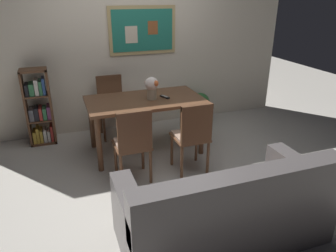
{
  "coord_description": "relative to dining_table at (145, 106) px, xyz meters",
  "views": [
    {
      "loc": [
        -1.14,
        -3.3,
        2.06
      ],
      "look_at": [
        -0.02,
        -0.15,
        0.65
      ],
      "focal_mm": 34.0,
      "sensor_mm": 36.0,
      "label": 1
    }
  ],
  "objects": [
    {
      "name": "ground_plane",
      "position": [
        0.09,
        -0.58,
        -0.66
      ],
      "size": [
        12.0,
        12.0,
        0.0
      ],
      "primitive_type": "plane",
      "color": "#B7B2A8"
    },
    {
      "name": "wall_back_with_painting",
      "position": [
        0.09,
        1.03,
        0.65
      ],
      "size": [
        5.2,
        0.14,
        2.6
      ],
      "color": "beige",
      "rests_on": "ground_plane"
    },
    {
      "name": "dining_table",
      "position": [
        0.0,
        0.0,
        0.0
      ],
      "size": [
        1.53,
        0.85,
        0.76
      ],
      "color": "brown",
      "rests_on": "ground_plane"
    },
    {
      "name": "dining_chair_near_right",
      "position": [
        0.37,
        -0.76,
        -0.12
      ],
      "size": [
        0.4,
        0.41,
        0.91
      ],
      "color": "brown",
      "rests_on": "ground_plane"
    },
    {
      "name": "dining_chair_near_left",
      "position": [
        -0.35,
        -0.73,
        -0.12
      ],
      "size": [
        0.4,
        0.41,
        0.91
      ],
      "color": "brown",
      "rests_on": "ground_plane"
    },
    {
      "name": "dining_chair_far_left",
      "position": [
        -0.33,
        0.72,
        -0.12
      ],
      "size": [
        0.4,
        0.41,
        0.91
      ],
      "color": "brown",
      "rests_on": "ground_plane"
    },
    {
      "name": "leather_couch",
      "position": [
        0.16,
        -1.94,
        -0.34
      ],
      "size": [
        1.8,
        0.84,
        0.84
      ],
      "color": "#514C4C",
      "rests_on": "ground_plane"
    },
    {
      "name": "bookshelf",
      "position": [
        -1.36,
        0.76,
        -0.15
      ],
      "size": [
        0.36,
        0.28,
        1.1
      ],
      "color": "brown",
      "rests_on": "ground_plane"
    },
    {
      "name": "potted_ivy",
      "position": [
        1.18,
        0.75,
        -0.4
      ],
      "size": [
        0.31,
        0.32,
        0.55
      ],
      "color": "#4C4742",
      "rests_on": "ground_plane"
    },
    {
      "name": "flower_vase",
      "position": [
        0.09,
        -0.03,
        0.27
      ],
      "size": [
        0.18,
        0.2,
        0.3
      ],
      "color": "tan",
      "rests_on": "dining_table"
    },
    {
      "name": "tv_remote",
      "position": [
        0.27,
        -0.03,
        0.11
      ],
      "size": [
        0.1,
        0.16,
        0.02
      ],
      "color": "black",
      "rests_on": "dining_table"
    }
  ]
}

